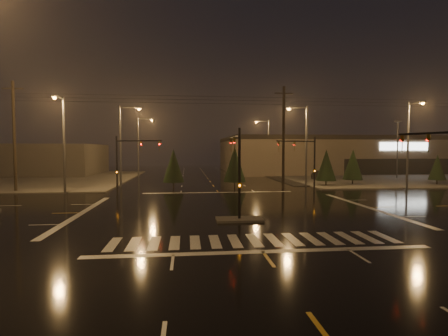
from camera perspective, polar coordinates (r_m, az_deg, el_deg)
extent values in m
plane|color=black|center=(26.85, 1.22, -6.87)|extent=(140.00, 140.00, 0.00)
cube|color=#4B4843|center=(65.56, 24.49, -1.24)|extent=(36.00, 36.00, 0.12)
cube|color=#4B4843|center=(62.37, -31.40, -1.61)|extent=(36.00, 36.00, 0.12)
cube|color=#4B4843|center=(22.94, 2.52, -8.38)|extent=(3.00, 1.60, 0.15)
cube|color=beige|center=(18.16, 4.96, -11.67)|extent=(15.00, 2.60, 0.01)
cube|color=beige|center=(16.27, 6.35, -13.42)|extent=(16.00, 0.50, 0.01)
cube|color=beige|center=(37.67, -0.93, -4.01)|extent=(16.00, 0.50, 0.01)
cube|color=black|center=(66.61, 29.07, -1.30)|extent=(50.00, 24.00, 0.08)
cube|color=#736652|center=(81.82, 21.84, 2.01)|extent=(60.00, 28.00, 7.00)
cube|color=black|center=(81.84, 21.89, 4.32)|extent=(60.20, 28.20, 0.80)
cube|color=white|center=(69.68, 27.33, 3.16)|extent=(9.00, 0.20, 1.40)
cube|color=black|center=(69.78, 27.23, 0.20)|extent=(22.00, 0.15, 2.80)
cube|color=#413D39|center=(75.21, -31.01, 1.20)|extent=(30.00, 18.00, 5.60)
cylinder|color=black|center=(22.55, 2.54, -1.07)|extent=(0.18, 0.18, 6.00)
cylinder|color=black|center=(24.73, 1.76, 5.08)|extent=(0.12, 4.50, 0.12)
imported|color=#594707|center=(26.74, 1.16, 4.82)|extent=(0.16, 0.20, 1.00)
cube|color=#594707|center=(22.61, 2.54, -2.84)|extent=(0.25, 0.18, 0.35)
cylinder|color=black|center=(39.31, 14.56, 0.57)|extent=(0.18, 0.18, 6.00)
cylinder|color=black|center=(37.70, 11.72, 4.31)|extent=(4.74, 1.82, 0.12)
imported|color=#594707|center=(36.37, 8.91, 4.30)|extent=(0.24, 0.22, 1.00)
cube|color=#594707|center=(39.34, 14.54, -0.45)|extent=(0.25, 0.18, 0.35)
cylinder|color=black|center=(37.44, -17.08, 0.42)|extent=(0.18, 0.18, 6.00)
cylinder|color=black|center=(36.20, -13.74, 4.34)|extent=(4.74, 1.82, 0.12)
imported|color=#594707|center=(35.22, -10.48, 4.33)|extent=(0.24, 0.22, 1.00)
cube|color=#594707|center=(37.48, -17.06, -0.65)|extent=(0.25, 0.18, 0.35)
cylinder|color=black|center=(22.04, 30.83, 4.92)|extent=(1.48, 3.80, 0.12)
imported|color=#594707|center=(23.07, 27.07, 4.78)|extent=(0.22, 0.24, 1.00)
cylinder|color=#38383A|center=(44.97, -16.57, 3.39)|extent=(0.24, 0.24, 10.00)
cylinder|color=#38383A|center=(45.07, -15.14, 9.52)|extent=(2.40, 0.14, 0.14)
cube|color=#38383A|center=(44.91, -13.73, 9.50)|extent=(0.70, 0.30, 0.18)
sphere|color=orange|center=(44.89, -13.73, 9.34)|extent=(0.32, 0.32, 0.32)
cylinder|color=#38383A|center=(60.77, -13.84, 3.29)|extent=(0.24, 0.24, 10.00)
cylinder|color=#38383A|center=(60.85, -12.77, 7.83)|extent=(2.40, 0.14, 0.14)
cube|color=#38383A|center=(60.73, -11.73, 7.80)|extent=(0.70, 0.30, 0.18)
sphere|color=orange|center=(60.72, -11.73, 7.68)|extent=(0.32, 0.32, 0.32)
cylinder|color=#38383A|center=(44.79, 13.30, 3.43)|extent=(0.24, 0.24, 10.00)
cylinder|color=#38383A|center=(44.70, 11.90, 9.62)|extent=(2.40, 0.14, 0.14)
cube|color=#38383A|center=(44.37, 10.53, 9.61)|extent=(0.70, 0.30, 0.18)
sphere|color=orange|center=(44.36, 10.53, 9.45)|extent=(0.32, 0.32, 0.32)
cylinder|color=#38383A|center=(63.99, 7.32, 3.33)|extent=(0.24, 0.24, 10.00)
cylinder|color=#38383A|center=(63.94, 6.29, 7.65)|extent=(2.40, 0.14, 0.14)
cube|color=#38383A|center=(63.70, 5.31, 7.62)|extent=(0.70, 0.30, 0.18)
sphere|color=orange|center=(63.69, 5.31, 7.51)|extent=(0.32, 0.32, 0.32)
cylinder|color=#38383A|center=(39.78, -24.67, 3.30)|extent=(0.24, 0.24, 10.00)
cylinder|color=#38383A|center=(38.99, -25.39, 10.38)|extent=(0.14, 2.40, 0.14)
cube|color=#38383A|center=(37.95, -25.94, 10.50)|extent=(0.30, 0.70, 0.18)
sphere|color=orange|center=(37.94, -25.94, 10.30)|extent=(0.32, 0.32, 0.32)
cylinder|color=#38383A|center=(45.49, 27.83, 3.16)|extent=(0.24, 0.24, 10.00)
cylinder|color=#38383A|center=(44.80, 28.85, 9.30)|extent=(0.14, 2.40, 0.14)
cube|color=#38383A|center=(43.90, 29.68, 9.35)|extent=(0.30, 0.70, 0.18)
sphere|color=orange|center=(43.89, 29.68, 9.18)|extent=(0.32, 0.32, 0.32)
cylinder|color=black|center=(44.34, -31.06, 4.38)|extent=(0.32, 0.32, 12.00)
cube|color=black|center=(44.81, -31.24, 11.04)|extent=(2.20, 0.12, 0.12)
cylinder|color=black|center=(41.84, 9.69, 4.87)|extent=(0.32, 0.32, 12.00)
cube|color=black|center=(42.34, 9.76, 11.93)|extent=(2.20, 0.12, 0.12)
cylinder|color=black|center=(46.22, 16.30, -2.40)|extent=(0.18, 0.18, 0.70)
cone|color=black|center=(46.06, 16.35, 0.46)|extent=(2.51, 2.51, 3.91)
cylinder|color=black|center=(48.83, 20.24, -2.18)|extent=(0.18, 0.18, 0.70)
cone|color=black|center=(48.68, 20.29, 0.56)|extent=(2.54, 2.54, 3.97)
cylinder|color=black|center=(53.09, 31.42, -2.03)|extent=(0.18, 0.18, 0.70)
cone|color=black|center=(52.97, 31.48, 0.12)|extent=(2.10, 2.10, 3.29)
cylinder|color=black|center=(42.61, -8.22, -2.76)|extent=(0.18, 0.18, 0.70)
cone|color=black|center=(42.44, -8.25, 0.39)|extent=(2.55, 2.55, 3.99)
cylinder|color=black|center=(42.74, 1.74, -2.71)|extent=(0.18, 0.18, 0.70)
cone|color=black|center=(42.56, 1.75, 0.64)|extent=(2.75, 2.75, 4.29)
imported|color=black|center=(54.23, 15.33, -1.16)|extent=(2.34, 4.68, 1.53)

